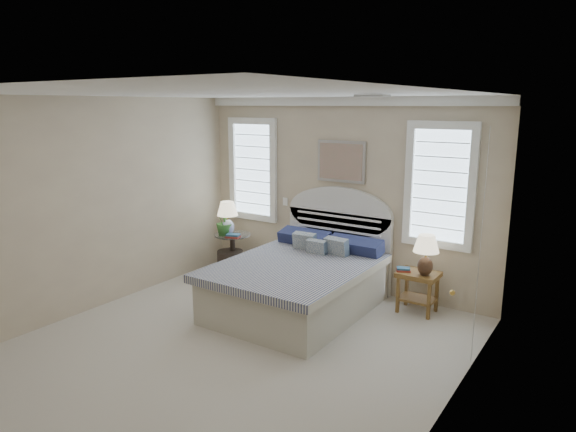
# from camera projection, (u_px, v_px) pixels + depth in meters

# --- Properties ---
(floor) EXTENTS (4.50, 5.00, 0.01)m
(floor) POSITION_uv_depth(u_px,v_px,m) (230.00, 351.00, 5.52)
(floor) COLOR beige
(floor) RESTS_ON ground
(ceiling) EXTENTS (4.50, 5.00, 0.01)m
(ceiling) POSITION_uv_depth(u_px,v_px,m) (223.00, 94.00, 4.95)
(ceiling) COLOR white
(ceiling) RESTS_ON wall_back
(wall_back) EXTENTS (4.50, 0.02, 2.70)m
(wall_back) POSITION_uv_depth(u_px,v_px,m) (341.00, 194.00, 7.27)
(wall_back) COLOR tan
(wall_back) RESTS_ON floor
(wall_left) EXTENTS (0.02, 5.00, 2.70)m
(wall_left) POSITION_uv_depth(u_px,v_px,m) (90.00, 206.00, 6.45)
(wall_left) COLOR tan
(wall_left) RESTS_ON floor
(wall_right) EXTENTS (0.02, 5.00, 2.70)m
(wall_right) POSITION_uv_depth(u_px,v_px,m) (447.00, 267.00, 4.02)
(wall_right) COLOR tan
(wall_right) RESTS_ON floor
(crown_molding) EXTENTS (4.50, 0.08, 0.12)m
(crown_molding) POSITION_uv_depth(u_px,v_px,m) (342.00, 101.00, 6.96)
(crown_molding) COLOR white
(crown_molding) RESTS_ON wall_back
(hvac_vent) EXTENTS (0.30, 0.20, 0.02)m
(hvac_vent) POSITION_uv_depth(u_px,v_px,m) (372.00, 96.00, 4.95)
(hvac_vent) COLOR #B2B2B2
(hvac_vent) RESTS_ON ceiling
(switch_plate) EXTENTS (0.08, 0.01, 0.12)m
(switch_plate) POSITION_uv_depth(u_px,v_px,m) (285.00, 202.00, 7.81)
(switch_plate) COLOR white
(switch_plate) RESTS_ON wall_back
(window_left) EXTENTS (0.90, 0.06, 1.60)m
(window_left) POSITION_uv_depth(u_px,v_px,m) (253.00, 169.00, 8.04)
(window_left) COLOR #C9E7FF
(window_left) RESTS_ON wall_back
(window_right) EXTENTS (0.90, 0.06, 1.60)m
(window_right) POSITION_uv_depth(u_px,v_px,m) (440.00, 186.00, 6.44)
(window_right) COLOR #C9E7FF
(window_right) RESTS_ON wall_back
(painting) EXTENTS (0.74, 0.04, 0.58)m
(painting) POSITION_uv_depth(u_px,v_px,m) (341.00, 162.00, 7.14)
(painting) COLOR silver
(painting) RESTS_ON wall_back
(closet_door) EXTENTS (0.02, 1.80, 2.40)m
(closet_door) POSITION_uv_depth(u_px,v_px,m) (481.00, 250.00, 5.04)
(closet_door) COLOR silver
(closet_door) RESTS_ON floor
(bed) EXTENTS (1.72, 2.28, 1.47)m
(bed) POSITION_uv_depth(u_px,v_px,m) (302.00, 279.00, 6.63)
(bed) COLOR beige
(bed) RESTS_ON floor
(side_table_left) EXTENTS (0.56, 0.56, 0.63)m
(side_table_left) POSITION_uv_depth(u_px,v_px,m) (233.00, 249.00, 8.00)
(side_table_left) COLOR black
(side_table_left) RESTS_ON floor
(nightstand_right) EXTENTS (0.50, 0.40, 0.53)m
(nightstand_right) POSITION_uv_depth(u_px,v_px,m) (418.00, 283.00, 6.48)
(nightstand_right) COLOR brown
(nightstand_right) RESTS_ON floor
(floor_pot) EXTENTS (0.45, 0.45, 0.37)m
(floor_pot) POSITION_uv_depth(u_px,v_px,m) (230.00, 262.00, 8.02)
(floor_pot) COLOR black
(floor_pot) RESTS_ON floor
(lamp_left) EXTENTS (0.41, 0.41, 0.53)m
(lamp_left) POSITION_uv_depth(u_px,v_px,m) (228.00, 214.00, 7.85)
(lamp_left) COLOR white
(lamp_left) RESTS_ON side_table_left
(lamp_right) EXTENTS (0.41, 0.41, 0.52)m
(lamp_right) POSITION_uv_depth(u_px,v_px,m) (426.00, 250.00, 6.29)
(lamp_right) COLOR black
(lamp_right) RESTS_ON nightstand_right
(potted_plant) EXTENTS (0.31, 0.31, 0.45)m
(potted_plant) POSITION_uv_depth(u_px,v_px,m) (224.00, 221.00, 7.84)
(potted_plant) COLOR #41772F
(potted_plant) RESTS_ON side_table_left
(books_left) EXTENTS (0.24, 0.20, 0.06)m
(books_left) POSITION_uv_depth(u_px,v_px,m) (233.00, 236.00, 7.74)
(books_left) COLOR maroon
(books_left) RESTS_ON side_table_left
(books_right) EXTENTS (0.21, 0.18, 0.05)m
(books_right) POSITION_uv_depth(u_px,v_px,m) (403.00, 269.00, 6.49)
(books_right) COLOR maroon
(books_right) RESTS_ON nightstand_right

